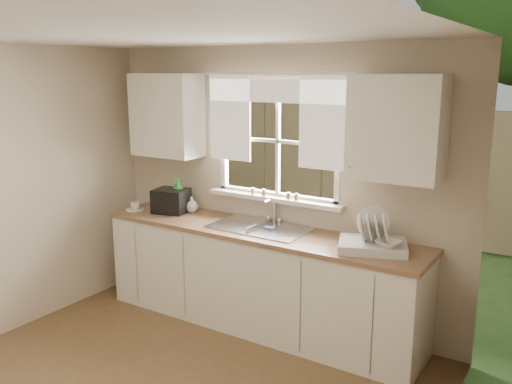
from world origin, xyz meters
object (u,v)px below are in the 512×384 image
Objects in this scene: black_appliance at (171,201)px; dish_rack at (373,242)px; soap_bottle_a at (178,194)px; cup at (136,206)px.

dish_rack is at bearing -14.27° from black_appliance.
black_appliance is at bearing 179.04° from dish_rack.
soap_bottle_a reaches higher than dish_rack.
soap_bottle_a reaches higher than black_appliance.
cup is 0.39m from black_appliance.
soap_bottle_a is 1.07× the size of black_appliance.
black_appliance is at bearing -120.25° from soap_bottle_a.
black_appliance is at bearing 42.48° from cup.
dish_rack is at bearing 24.18° from cup.
cup is 0.34× the size of black_appliance.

